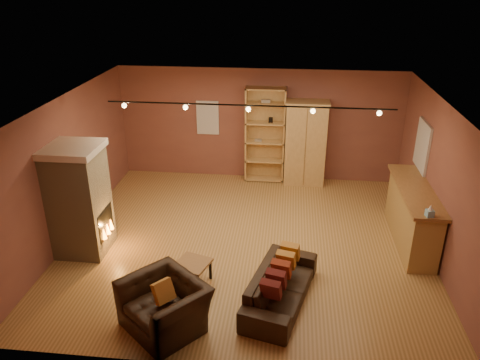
# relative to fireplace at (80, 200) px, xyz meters

# --- Properties ---
(floor) EXTENTS (7.00, 7.00, 0.00)m
(floor) POSITION_rel_fireplace_xyz_m (3.04, 0.60, -1.06)
(floor) COLOR olive
(floor) RESTS_ON ground
(ceiling) EXTENTS (7.00, 7.00, 0.00)m
(ceiling) POSITION_rel_fireplace_xyz_m (3.04, 0.60, 1.74)
(ceiling) COLOR brown
(ceiling) RESTS_ON back_wall
(back_wall) EXTENTS (7.00, 0.02, 2.80)m
(back_wall) POSITION_rel_fireplace_xyz_m (3.04, 3.85, 0.34)
(back_wall) COLOR brown
(back_wall) RESTS_ON floor
(left_wall) EXTENTS (0.02, 6.50, 2.80)m
(left_wall) POSITION_rel_fireplace_xyz_m (-0.46, 0.60, 0.34)
(left_wall) COLOR brown
(left_wall) RESTS_ON floor
(right_wall) EXTENTS (0.02, 6.50, 2.80)m
(right_wall) POSITION_rel_fireplace_xyz_m (6.54, 0.60, 0.34)
(right_wall) COLOR brown
(right_wall) RESTS_ON floor
(fireplace) EXTENTS (1.01, 0.98, 2.12)m
(fireplace) POSITION_rel_fireplace_xyz_m (0.00, 0.00, 0.00)
(fireplace) COLOR tan
(fireplace) RESTS_ON floor
(back_window) EXTENTS (0.56, 0.04, 0.86)m
(back_window) POSITION_rel_fireplace_xyz_m (1.74, 3.83, 0.49)
(back_window) COLOR beige
(back_window) RESTS_ON back_wall
(bookcase) EXTENTS (0.98, 0.38, 2.39)m
(bookcase) POSITION_rel_fireplace_xyz_m (3.20, 3.72, 0.15)
(bookcase) COLOR tan
(bookcase) RESTS_ON floor
(armoire) EXTENTS (1.04, 0.60, 2.11)m
(armoire) POSITION_rel_fireplace_xyz_m (4.20, 3.58, 0.00)
(armoire) COLOR tan
(armoire) RESTS_ON floor
(bar_counter) EXTENTS (0.64, 2.41, 1.15)m
(bar_counter) POSITION_rel_fireplace_xyz_m (6.24, 0.98, -0.48)
(bar_counter) COLOR tan
(bar_counter) RESTS_ON floor
(tissue_box) EXTENTS (0.13, 0.13, 0.21)m
(tissue_box) POSITION_rel_fireplace_xyz_m (6.19, -0.13, 0.18)
(tissue_box) COLOR #81B6CF
(tissue_box) RESTS_ON bar_counter
(right_window) EXTENTS (0.05, 0.90, 1.00)m
(right_window) POSITION_rel_fireplace_xyz_m (6.51, 2.00, 0.59)
(right_window) COLOR beige
(right_window) RESTS_ON right_wall
(loveseat) EXTENTS (1.05, 2.06, 0.80)m
(loveseat) POSITION_rel_fireplace_xyz_m (3.76, -1.16, -0.66)
(loveseat) COLOR black
(loveseat) RESTS_ON floor
(armchair) EXTENTS (1.39, 1.34, 1.02)m
(armchair) POSITION_rel_fireplace_xyz_m (2.06, -1.93, -0.55)
(armchair) COLOR black
(armchair) RESTS_ON floor
(coffee_table) EXTENTS (0.67, 0.67, 0.41)m
(coffee_table) POSITION_rel_fireplace_xyz_m (2.26, -0.82, -0.71)
(coffee_table) COLOR #976637
(coffee_table) RESTS_ON floor
(track_rail) EXTENTS (5.20, 0.09, 0.13)m
(track_rail) POSITION_rel_fireplace_xyz_m (3.04, 0.80, 1.63)
(track_rail) COLOR black
(track_rail) RESTS_ON ceiling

